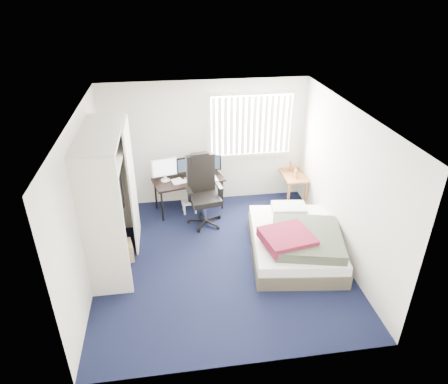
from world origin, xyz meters
The scene contains 10 objects.
ground centered at (0.00, 0.00, 0.00)m, with size 4.20×4.20×0.00m, color black.
room_shell centered at (0.00, 0.00, 1.51)m, with size 4.20×4.20×4.20m.
window_assembly centered at (0.90, 2.04, 1.60)m, with size 1.72×0.09×1.32m.
closet centered at (-1.67, 0.27, 1.35)m, with size 0.64×1.84×2.22m.
desk centered at (-0.40, 1.76, 0.71)m, with size 1.46×0.94×1.13m.
office_chair centered at (-0.16, 1.21, 0.52)m, with size 0.74×0.74×1.36m.
footstool centered at (-0.41, 1.58, 0.19)m, with size 0.32×0.26×0.25m.
nightstand centered at (1.75, 1.82, 0.53)m, with size 0.45×0.88×0.78m.
bed centered at (1.26, -0.07, 0.27)m, with size 1.65×2.06×0.63m.
pine_box centered at (-1.65, 0.22, 0.15)m, with size 0.41×0.31×0.31m, color #9E764F.
Camera 1 is at (-0.72, -5.31, 4.16)m, focal length 32.00 mm.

